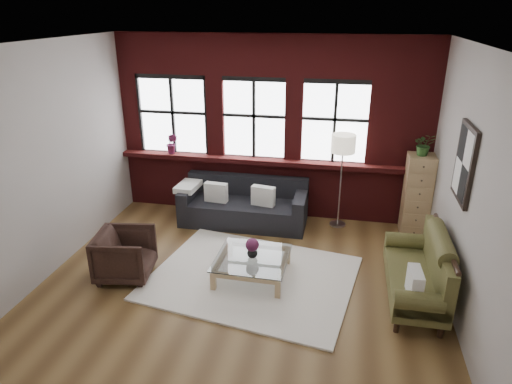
% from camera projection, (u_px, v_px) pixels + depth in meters
% --- Properties ---
extents(floor, '(5.50, 5.50, 0.00)m').
position_uv_depth(floor, '(241.00, 283.00, 6.39)').
color(floor, brown).
rests_on(floor, ground).
extents(ceiling, '(5.50, 5.50, 0.00)m').
position_uv_depth(ceiling, '(237.00, 44.00, 5.18)').
color(ceiling, white).
rests_on(ceiling, ground).
extents(wall_back, '(5.50, 0.00, 5.50)m').
position_uv_depth(wall_back, '(271.00, 128.00, 8.06)').
color(wall_back, '#A9A29D').
rests_on(wall_back, ground).
extents(wall_front, '(5.50, 0.00, 5.50)m').
position_uv_depth(wall_front, '(165.00, 286.00, 3.52)').
color(wall_front, '#A9A29D').
rests_on(wall_front, ground).
extents(wall_left, '(0.00, 5.00, 5.00)m').
position_uv_depth(wall_left, '(45.00, 163.00, 6.28)').
color(wall_left, '#A9A29D').
rests_on(wall_left, ground).
extents(wall_right, '(0.00, 5.00, 5.00)m').
position_uv_depth(wall_right, '(470.00, 192.00, 5.29)').
color(wall_right, '#A9A29D').
rests_on(wall_right, ground).
extents(brick_backwall, '(5.50, 0.12, 3.20)m').
position_uv_depth(brick_backwall, '(271.00, 129.00, 8.00)').
color(brick_backwall, '#571415').
rests_on(brick_backwall, floor).
extents(sill_ledge, '(5.50, 0.30, 0.08)m').
position_uv_depth(sill_ledge, '(270.00, 161.00, 8.13)').
color(sill_ledge, '#571415').
rests_on(sill_ledge, brick_backwall).
extents(window_left, '(1.38, 0.10, 1.50)m').
position_uv_depth(window_left, '(173.00, 116.00, 8.28)').
color(window_left, black).
rests_on(window_left, brick_backwall).
extents(window_mid, '(1.38, 0.10, 1.50)m').
position_uv_depth(window_mid, '(254.00, 120.00, 8.01)').
color(window_mid, black).
rests_on(window_mid, brick_backwall).
extents(window_right, '(1.38, 0.10, 1.50)m').
position_uv_depth(window_right, '(335.00, 124.00, 7.76)').
color(window_right, black).
rests_on(window_right, brick_backwall).
extents(wall_poster, '(0.05, 0.74, 0.94)m').
position_uv_depth(wall_poster, '(465.00, 163.00, 5.47)').
color(wall_poster, black).
rests_on(wall_poster, wall_right).
extents(shag_rug, '(3.10, 2.61, 0.03)m').
position_uv_depth(shag_rug, '(252.00, 278.00, 6.49)').
color(shag_rug, white).
rests_on(shag_rug, floor).
extents(dark_sofa, '(2.20, 0.89, 0.80)m').
position_uv_depth(dark_sofa, '(244.00, 202.00, 8.03)').
color(dark_sofa, black).
rests_on(dark_sofa, floor).
extents(pillow_a, '(0.41, 0.18, 0.34)m').
position_uv_depth(pillow_a, '(216.00, 192.00, 7.96)').
color(pillow_a, white).
rests_on(pillow_a, dark_sofa).
extents(pillow_b, '(0.42, 0.21, 0.34)m').
position_uv_depth(pillow_b, '(263.00, 196.00, 7.81)').
color(pillow_b, white).
rests_on(pillow_b, dark_sofa).
extents(vintage_settee, '(0.75, 1.69, 0.90)m').
position_uv_depth(vintage_settee, '(415.00, 269.00, 5.88)').
color(vintage_settee, '#4F4D24').
rests_on(vintage_settee, floor).
extents(pillow_settee, '(0.16, 0.39, 0.34)m').
position_uv_depth(pillow_settee, '(415.00, 283.00, 5.38)').
color(pillow_settee, white).
rests_on(pillow_settee, vintage_settee).
extents(armchair, '(0.87, 0.85, 0.69)m').
position_uv_depth(armchair, '(125.00, 255.00, 6.43)').
color(armchair, black).
rests_on(armchair, floor).
extents(coffee_table, '(1.02, 1.02, 0.34)m').
position_uv_depth(coffee_table, '(252.00, 267.00, 6.48)').
color(coffee_table, tan).
rests_on(coffee_table, shag_rug).
extents(vase, '(0.19, 0.19, 0.16)m').
position_uv_depth(vase, '(252.00, 252.00, 6.38)').
color(vase, '#B2B2B2').
rests_on(vase, coffee_table).
extents(flowers, '(0.19, 0.19, 0.19)m').
position_uv_depth(flowers, '(252.00, 245.00, 6.34)').
color(flowers, '#622147').
rests_on(flowers, vase).
extents(drawer_chest, '(0.43, 0.43, 1.39)m').
position_uv_depth(drawer_chest, '(417.00, 195.00, 7.55)').
color(drawer_chest, tan).
rests_on(drawer_chest, floor).
extents(potted_plant_top, '(0.35, 0.31, 0.36)m').
position_uv_depth(potted_plant_top, '(424.00, 144.00, 7.22)').
color(potted_plant_top, '#2D5923').
rests_on(potted_plant_top, drawer_chest).
extents(floor_lamp, '(0.40, 0.40, 1.80)m').
position_uv_depth(floor_lamp, '(341.00, 177.00, 7.76)').
color(floor_lamp, '#A5A5A8').
rests_on(floor_lamp, floor).
extents(sill_plant, '(0.22, 0.18, 0.38)m').
position_uv_depth(sill_plant, '(172.00, 143.00, 8.34)').
color(sill_plant, '#622147').
rests_on(sill_plant, sill_ledge).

